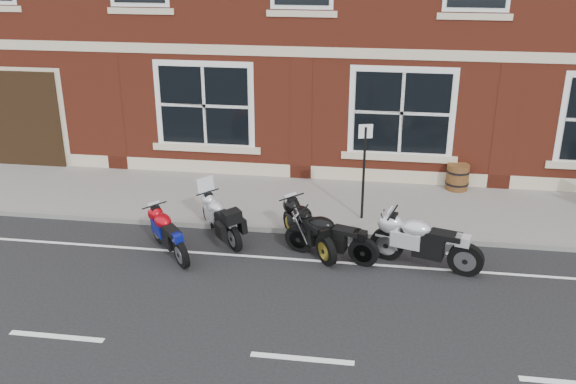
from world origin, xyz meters
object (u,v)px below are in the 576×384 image
at_px(moto_touring_silver, 221,216).
at_px(moto_sport_black, 309,226).
at_px(moto_sport_silver, 424,240).
at_px(parking_sign, 364,165).
at_px(moto_sport_red, 169,232).
at_px(barrel_planter, 457,177).
at_px(moto_naked_black, 330,234).

bearing_deg(moto_touring_silver, moto_sport_black, -45.59).
height_order(moto_sport_silver, parking_sign, parking_sign).
bearing_deg(moto_sport_red, moto_touring_silver, 6.52).
bearing_deg(moto_sport_black, parking_sign, 19.09).
height_order(moto_sport_red, barrel_planter, moto_sport_red).
distance_m(moto_sport_red, moto_naked_black, 3.23).
xyz_separation_m(moto_touring_silver, moto_sport_black, (1.90, -0.28, 0.03)).
relative_size(moto_touring_silver, moto_sport_red, 1.02).
distance_m(moto_touring_silver, moto_sport_silver, 4.25).
height_order(moto_sport_black, parking_sign, parking_sign).
relative_size(moto_naked_black, parking_sign, 0.89).
bearing_deg(moto_naked_black, parking_sign, -0.27).
height_order(moto_touring_silver, moto_sport_black, moto_touring_silver).
height_order(moto_touring_silver, barrel_planter, moto_touring_silver).
bearing_deg(barrel_planter, moto_touring_silver, -147.48).
height_order(moto_sport_black, barrel_planter, moto_sport_black).
bearing_deg(barrel_planter, moto_sport_silver, -104.20).
height_order(moto_sport_red, moto_sport_silver, moto_sport_silver).
bearing_deg(moto_sport_red, barrel_planter, -4.53).
distance_m(moto_sport_silver, barrel_planter, 4.13).
height_order(moto_sport_red, parking_sign, parking_sign).
xyz_separation_m(moto_sport_silver, barrel_planter, (1.01, 4.00, -0.13)).
relative_size(moto_sport_silver, moto_naked_black, 1.12).
xyz_separation_m(moto_touring_silver, moto_naked_black, (2.36, -0.60, 0.02)).
bearing_deg(moto_sport_silver, parking_sign, 51.05).
height_order(moto_touring_silver, parking_sign, parking_sign).
bearing_deg(parking_sign, moto_sport_black, -139.90).
bearing_deg(moto_naked_black, moto_sport_red, 112.45).
bearing_deg(moto_naked_black, moto_sport_black, 72.27).
xyz_separation_m(moto_touring_silver, parking_sign, (2.93, 1.19, 0.88)).
height_order(moto_touring_silver, moto_sport_silver, moto_touring_silver).
xyz_separation_m(moto_sport_red, moto_sport_silver, (5.05, 0.20, 0.09)).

